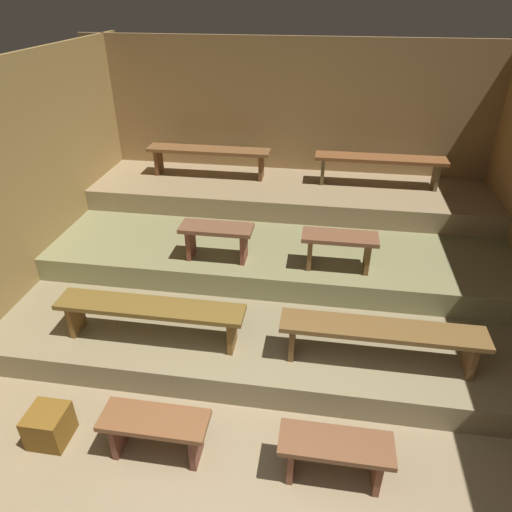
{
  "coord_description": "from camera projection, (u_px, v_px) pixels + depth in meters",
  "views": [
    {
      "loc": [
        0.46,
        -1.63,
        3.4
      ],
      "look_at": [
        -0.24,
        2.95,
        0.64
      ],
      "focal_mm": 32.39,
      "sensor_mm": 36.0,
      "label": 1
    }
  ],
  "objects": [
    {
      "name": "wall_left",
      "position": [
        18.0,
        194.0,
        5.1
      ],
      "size": [
        0.06,
        6.08,
        2.77
      ],
      "primitive_type": "cube",
      "color": "olive",
      "rests_on": "ground"
    },
    {
      "name": "wall_back",
      "position": [
        296.0,
        136.0,
        6.99
      ],
      "size": [
        6.46,
        0.06,
        2.77
      ],
      "primitive_type": "cube",
      "color": "olive",
      "rests_on": "ground"
    },
    {
      "name": "bench_floor_left",
      "position": [
        155.0,
        428.0,
        3.72
      ],
      "size": [
        0.87,
        0.32,
        0.42
      ],
      "color": "brown",
      "rests_on": "ground"
    },
    {
      "name": "bench_upper_right",
      "position": [
        380.0,
        162.0,
        6.48
      ],
      "size": [
        1.81,
        0.32,
        0.42
      ],
      "color": "brown",
      "rests_on": "platform_upper"
    },
    {
      "name": "ground",
      "position": [
        272.0,
        320.0,
        5.45
      ],
      "size": [
        6.46,
        6.08,
        0.08
      ],
      "primitive_type": "cube",
      "color": "#816F51"
    },
    {
      "name": "wooden_crate_floor",
      "position": [
        49.0,
        426.0,
        3.91
      ],
      "size": [
        0.32,
        0.32,
        0.32
      ],
      "primitive_type": "cube",
      "color": "brown",
      "rests_on": "ground"
    },
    {
      "name": "bench_lower_right",
      "position": [
        382.0,
        334.0,
        4.21
      ],
      "size": [
        1.86,
        0.32,
        0.42
      ],
      "color": "brown",
      "rests_on": "platform_lower"
    },
    {
      "name": "bench_lower_left",
      "position": [
        150.0,
        311.0,
        4.5
      ],
      "size": [
        1.86,
        0.32,
        0.42
      ],
      "color": "brown",
      "rests_on": "platform_lower"
    },
    {
      "name": "bench_upper_left",
      "position": [
        209.0,
        154.0,
        6.8
      ],
      "size": [
        1.81,
        0.32,
        0.42
      ],
      "color": "brown",
      "rests_on": "platform_upper"
    },
    {
      "name": "platform_upper",
      "position": [
        290.0,
        194.0,
        6.73
      ],
      "size": [
        5.66,
        1.34,
        0.29
      ],
      "primitive_type": "cube",
      "color": "#877250",
      "rests_on": "platform_middle"
    },
    {
      "name": "bench_middle_left",
      "position": [
        217.0,
        235.0,
        5.31
      ],
      "size": [
        0.84,
        0.32,
        0.42
      ],
      "color": "brown",
      "rests_on": "platform_middle"
    },
    {
      "name": "bench_floor_right",
      "position": [
        335.0,
        451.0,
        3.53
      ],
      "size": [
        0.87,
        0.32,
        0.42
      ],
      "color": "brown",
      "rests_on": "ground"
    },
    {
      "name": "bench_middle_right",
      "position": [
        339.0,
        244.0,
        5.13
      ],
      "size": [
        0.84,
        0.32,
        0.42
      ],
      "color": "brown",
      "rests_on": "platform_middle"
    },
    {
      "name": "platform_middle",
      "position": [
        284.0,
        234.0,
        6.29
      ],
      "size": [
        5.66,
        2.73,
        0.29
      ],
      "primitive_type": "cube",
      "color": "olive",
      "rests_on": "platform_lower"
    },
    {
      "name": "platform_lower",
      "position": [
        279.0,
        277.0,
        5.9
      ],
      "size": [
        5.66,
        4.0,
        0.29
      ],
      "primitive_type": "cube",
      "color": "#796C4C",
      "rests_on": "ground"
    }
  ]
}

